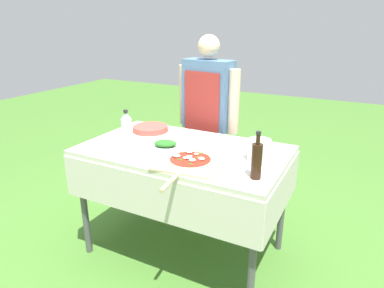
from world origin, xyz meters
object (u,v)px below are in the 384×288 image
(pizza_on_peel, at_px, (189,162))
(plate_stack, at_px, (150,129))
(person_cook, at_px, (208,113))
(water_bottle, at_px, (127,129))
(mixing_tub, at_px, (259,150))
(herb_container, at_px, (165,144))
(prep_table, at_px, (184,161))
(oil_bottle, at_px, (257,160))

(pizza_on_peel, xyz_separation_m, plate_stack, (-0.57, 0.43, 0.01))
(person_cook, relative_size, water_bottle, 6.21)
(pizza_on_peel, relative_size, plate_stack, 2.21)
(person_cook, distance_m, plate_stack, 0.51)
(pizza_on_peel, xyz_separation_m, mixing_tub, (0.35, 0.24, 0.05))
(person_cook, distance_m, mixing_tub, 0.87)
(person_cook, xyz_separation_m, herb_container, (0.00, -0.67, -0.06))
(person_cook, distance_m, herb_container, 0.67)
(prep_table, height_order, pizza_on_peel, pizza_on_peel)
(herb_container, relative_size, plate_stack, 0.77)
(water_bottle, relative_size, plate_stack, 0.89)
(water_bottle, bearing_deg, prep_table, 16.82)
(water_bottle, xyz_separation_m, mixing_tub, (0.88, 0.14, -0.05))
(oil_bottle, distance_m, water_bottle, 0.95)
(person_cook, height_order, pizza_on_peel, person_cook)
(prep_table, height_order, person_cook, person_cook)
(prep_table, xyz_separation_m, herb_container, (-0.12, -0.04, 0.11))
(person_cook, bearing_deg, prep_table, 109.02)
(pizza_on_peel, relative_size, mixing_tub, 4.37)
(mixing_tub, bearing_deg, prep_table, -177.31)
(pizza_on_peel, bearing_deg, prep_table, 120.13)
(pizza_on_peel, bearing_deg, person_cook, 101.88)
(oil_bottle, distance_m, herb_container, 0.71)
(plate_stack, bearing_deg, pizza_on_peel, -37.12)
(mixing_tub, distance_m, plate_stack, 0.94)
(prep_table, xyz_separation_m, oil_bottle, (0.57, -0.23, 0.20))
(prep_table, bearing_deg, water_bottle, -163.18)
(prep_table, xyz_separation_m, pizza_on_peel, (0.16, -0.22, 0.10))
(person_cook, height_order, herb_container, person_cook)
(pizza_on_peel, relative_size, water_bottle, 2.47)
(person_cook, bearing_deg, plate_stack, 63.68)
(mixing_tub, bearing_deg, oil_bottle, -76.25)
(prep_table, distance_m, plate_stack, 0.47)
(person_cook, bearing_deg, water_bottle, 79.40)
(water_bottle, distance_m, plate_stack, 0.34)
(prep_table, relative_size, person_cook, 0.90)
(pizza_on_peel, relative_size, oil_bottle, 2.27)
(prep_table, bearing_deg, oil_bottle, -21.84)
(prep_table, height_order, mixing_tub, mixing_tub)
(person_cook, distance_m, pizza_on_peel, 0.90)
(person_cook, relative_size, mixing_tub, 10.99)
(plate_stack, bearing_deg, herb_container, -41.05)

